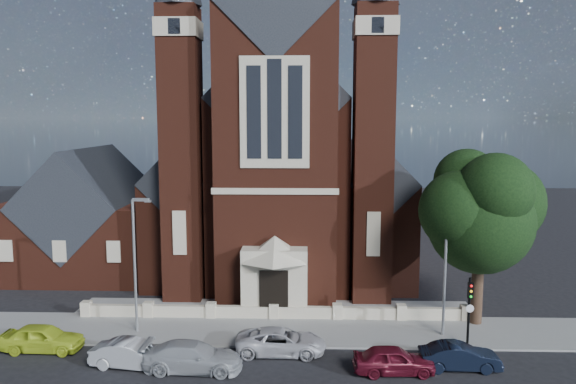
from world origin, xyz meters
name	(u,v)px	position (x,y,z in m)	size (l,w,h in m)	color
ground	(280,281)	(0.00, 15.00, 0.00)	(120.00, 120.00, 0.00)	black
pavement_strip	(272,331)	(0.00, 4.50, 0.00)	(60.00, 5.00, 0.12)	gray
forecourt_paving	(276,309)	(0.00, 8.50, 0.00)	(26.00, 3.00, 0.14)	gray
forecourt_wall	(274,319)	(0.00, 6.50, 0.00)	(24.00, 0.40, 0.90)	#B1A98C
church	(284,168)	(0.00, 22.94, 8.19)	(20.01, 34.90, 29.20)	#4A1F13
parish_hall	(91,222)	(-16.00, 18.00, 4.01)	(12.00, 12.20, 10.24)	#4A1F13
street_tree	(484,214)	(12.60, 5.71, 6.96)	(6.40, 6.60, 10.70)	black
street_lamp_left	(136,257)	(-7.91, 4.00, 4.60)	(1.16, 0.22, 8.09)	gray
street_lamp_right	(447,260)	(10.09, 4.00, 4.60)	(1.16, 0.22, 8.09)	gray
traffic_signal	(470,303)	(11.00, 2.43, 2.58)	(0.28, 0.42, 4.00)	black
car_lime_van	(43,338)	(-12.36, 1.28, 0.74)	(1.75, 4.36, 1.48)	#BED62A
car_silver_a	(132,354)	(-6.86, -0.58, 0.70)	(1.47, 4.22, 1.39)	#A1A5A9
car_silver_b	(193,357)	(-3.69, -0.85, 0.73)	(2.04, 5.02, 1.46)	#A4A8AC
car_white_suv	(281,341)	(0.67, 1.35, 0.68)	(2.24, 4.87, 1.35)	silver
car_dark_red	(394,360)	(6.40, -0.84, 0.69)	(1.64, 4.07, 1.39)	#540E1C
car_navy	(460,357)	(9.80, -0.29, 0.66)	(1.41, 4.03, 1.33)	black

